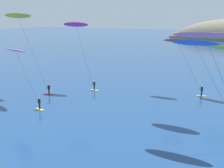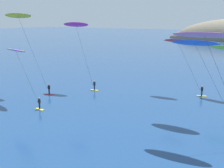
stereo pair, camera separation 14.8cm
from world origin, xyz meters
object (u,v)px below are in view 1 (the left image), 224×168
kitesurfer_red (180,46)px  kitesurfer_pink (208,43)px  kitesurfer_yellow (20,22)px  kitesurfer_purple (18,55)px  kitesurfer_magenta (78,31)px  kitesurfer_blue (198,48)px

kitesurfer_red → kitesurfer_pink: 18.62m
kitesurfer_yellow → kitesurfer_purple: (4.19, -4.17, -4.62)m
kitesurfer_yellow → kitesurfer_magenta: bearing=47.3°
kitesurfer_red → kitesurfer_yellow: kitesurfer_yellow is taller
kitesurfer_magenta → kitesurfer_pink: 25.80m
kitesurfer_purple → kitesurfer_blue: kitesurfer_blue is taller
kitesurfer_purple → kitesurfer_blue: size_ratio=0.92×
kitesurfer_pink → kitesurfer_purple: bearing=-176.7°
kitesurfer_yellow → kitesurfer_purple: kitesurfer_yellow is taller
kitesurfer_pink → kitesurfer_red: bearing=118.3°
kitesurfer_yellow → kitesurfer_red: bearing=32.5°
kitesurfer_purple → kitesurfer_red: bearing=45.9°
kitesurfer_red → kitesurfer_blue: bearing=-60.2°
kitesurfer_purple → kitesurfer_magenta: bearing=79.8°
kitesurfer_magenta → kitesurfer_pink: (24.06, -9.30, -0.21)m
kitesurfer_red → kitesurfer_pink: (8.77, -16.29, 2.06)m
kitesurfer_magenta → kitesurfer_yellow: bearing=-132.7°
kitesurfer_red → kitesurfer_pink: size_ratio=0.82×
kitesurfer_yellow → kitesurfer_purple: bearing=-44.9°
kitesurfer_magenta → kitesurfer_purple: 11.42m
kitesurfer_yellow → kitesurfer_magenta: 9.19m
kitesurfer_blue → kitesurfer_pink: bearing=-64.6°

